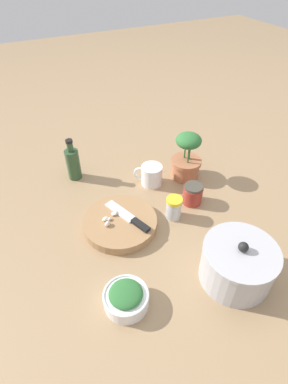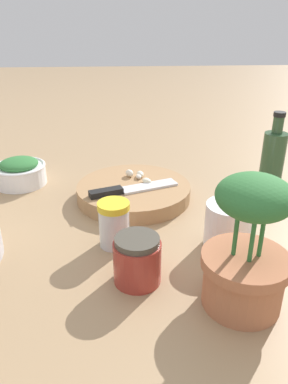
{
  "view_description": "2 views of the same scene",
  "coord_description": "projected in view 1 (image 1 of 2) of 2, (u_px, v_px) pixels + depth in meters",
  "views": [
    {
      "loc": [
        0.67,
        -0.36,
        0.77
      ],
      "look_at": [
        -0.02,
        -0.01,
        0.09
      ],
      "focal_mm": 28.0,
      "sensor_mm": 36.0,
      "label": 1
    },
    {
      "loc": [
        0.03,
        0.64,
        0.37
      ],
      "look_at": [
        -0.01,
        -0.02,
        0.06
      ],
      "focal_mm": 35.0,
      "sensor_mm": 36.0,
      "label": 2
    }
  ],
  "objects": [
    {
      "name": "potted_herb",
      "position": [
        187.0,
        159.0,
        1.19
      ],
      "size": [
        0.12,
        0.12,
        0.2
      ],
      "color": "#B26B47",
      "rests_on": "ground_plane"
    },
    {
      "name": "stock_pot",
      "position": [
        237.0,
        264.0,
        0.84
      ],
      "size": [
        0.21,
        0.21,
        0.15
      ],
      "color": "#B2B2B7",
      "rests_on": "ground_plane"
    },
    {
      "name": "ground_plane",
      "position": [
        150.0,
        214.0,
        1.08
      ],
      "size": [
        5.0,
        5.0,
        0.0
      ],
      "primitive_type": "plane",
      "color": "#997A56"
    },
    {
      "name": "chef_knife",
      "position": [
        130.0,
        218.0,
        1.01
      ],
      "size": [
        0.19,
        0.09,
        0.01
      ],
      "rotation": [
        0.0,
        0.0,
        1.92
      ],
      "color": "black",
      "rests_on": "cutting_board"
    },
    {
      "name": "cutting_board",
      "position": [
        120.0,
        223.0,
        1.02
      ],
      "size": [
        0.25,
        0.25,
        0.03
      ],
      "color": "#9E754C",
      "rests_on": "ground_plane"
    },
    {
      "name": "coffee_mug",
      "position": [
        151.0,
        175.0,
        1.18
      ],
      "size": [
        0.09,
        0.1,
        0.08
      ],
      "color": "white",
      "rests_on": "ground_plane"
    },
    {
      "name": "garlic_cloves",
      "position": [
        109.0,
        219.0,
        1.0
      ],
      "size": [
        0.06,
        0.07,
        0.02
      ],
      "color": "silver",
      "rests_on": "cutting_board"
    },
    {
      "name": "herb_bowl",
      "position": [
        126.0,
        298.0,
        0.8
      ],
      "size": [
        0.12,
        0.12,
        0.07
      ],
      "color": "white",
      "rests_on": "ground_plane"
    },
    {
      "name": "oil_bottle",
      "position": [
        73.0,
        163.0,
        1.19
      ],
      "size": [
        0.05,
        0.05,
        0.18
      ],
      "color": "#2D4C2D",
      "rests_on": "ground_plane"
    },
    {
      "name": "spice_jar",
      "position": [
        174.0,
        208.0,
        1.04
      ],
      "size": [
        0.06,
        0.06,
        0.08
      ],
      "color": "silver",
      "rests_on": "ground_plane"
    },
    {
      "name": "honey_jar",
      "position": [
        193.0,
        194.0,
        1.1
      ],
      "size": [
        0.07,
        0.07,
        0.08
      ],
      "color": "#9E3328",
      "rests_on": "ground_plane"
    }
  ]
}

